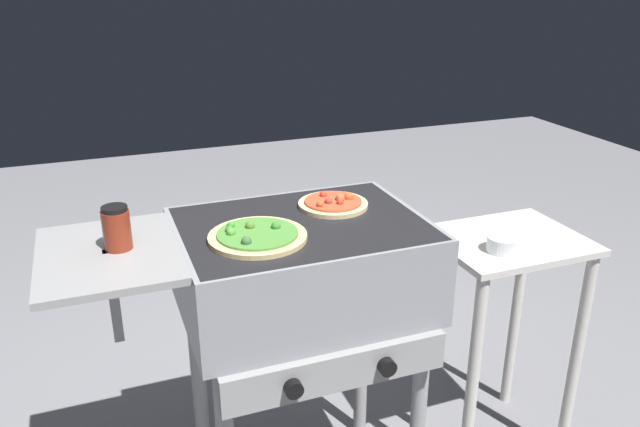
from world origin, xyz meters
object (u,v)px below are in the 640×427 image
at_px(prep_table, 502,301).
at_px(topping_bowl_near, 503,245).
at_px(pizza_veggie, 257,236).
at_px(pizza_pepperoni, 333,203).
at_px(sauce_jar, 117,228).
at_px(grill, 298,275).

height_order(prep_table, topping_bowl_near, topping_bowl_near).
xyz_separation_m(pizza_veggie, pizza_pepperoni, (0.26, 0.14, 0.00)).
bearing_deg(topping_bowl_near, pizza_pepperoni, 161.26).
height_order(pizza_pepperoni, sauce_jar, sauce_jar).
relative_size(grill, sauce_jar, 9.10).
bearing_deg(pizza_pepperoni, pizza_veggie, -151.47).
bearing_deg(pizza_veggie, pizza_pepperoni, 28.53).
distance_m(grill, topping_bowl_near, 0.60).
bearing_deg(topping_bowl_near, prep_table, 43.17).
xyz_separation_m(pizza_pepperoni, topping_bowl_near, (0.46, -0.16, -0.13)).
bearing_deg(prep_table, sauce_jar, 179.64).
xyz_separation_m(pizza_pepperoni, sauce_jar, (-0.57, -0.08, 0.04)).
relative_size(sauce_jar, prep_table, 0.14).
height_order(grill, sauce_jar, sauce_jar).
xyz_separation_m(sauce_jar, topping_bowl_near, (1.04, -0.08, -0.18)).
xyz_separation_m(grill, sauce_jar, (-0.44, 0.01, 0.20)).
height_order(grill, topping_bowl_near, grill).
xyz_separation_m(pizza_veggie, prep_table, (0.80, 0.06, -0.37)).
relative_size(pizza_pepperoni, sauce_jar, 1.82).
bearing_deg(topping_bowl_near, pizza_veggie, 178.67).
height_order(pizza_veggie, sauce_jar, sauce_jar).
relative_size(pizza_pepperoni, prep_table, 0.25).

